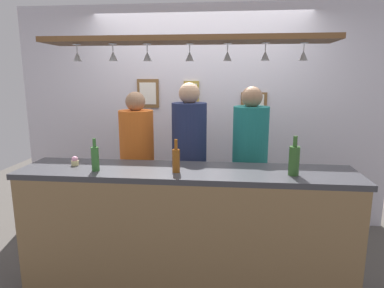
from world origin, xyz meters
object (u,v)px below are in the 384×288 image
(picture_frame_caricature, at_px, (148,93))
(person_middle_navy_shirt, at_px, (189,153))
(bottle_champagne_green, at_px, (294,160))
(person_right_teal_shirt, at_px, (250,156))
(person_left_orange_shirt, at_px, (137,157))
(picture_frame_crest, at_px, (191,92))
(bottle_beer_amber_tall, at_px, (176,160))
(picture_frame_lower_pair, at_px, (254,100))
(cupcake, at_px, (75,161))
(bottle_beer_green_import, at_px, (95,158))

(picture_frame_caricature, bearing_deg, person_middle_navy_shirt, -52.97)
(bottle_champagne_green, bearing_deg, picture_frame_caricature, 134.59)
(person_right_teal_shirt, bearing_deg, bottle_champagne_green, -68.41)
(person_left_orange_shirt, xyz_separation_m, picture_frame_caricature, (-0.06, 0.77, 0.60))
(bottle_champagne_green, xyz_separation_m, picture_frame_crest, (-0.93, 1.47, 0.43))
(bottle_beer_amber_tall, height_order, picture_frame_lower_pair, picture_frame_lower_pair)
(person_middle_navy_shirt, relative_size, picture_frame_lower_pair, 5.75)
(cupcake, bearing_deg, picture_frame_crest, 58.56)
(picture_frame_lower_pair, bearing_deg, cupcake, -138.92)
(person_middle_navy_shirt, xyz_separation_m, bottle_beer_amber_tall, (-0.02, -0.71, 0.11))
(person_middle_navy_shirt, distance_m, person_right_teal_shirt, 0.59)
(cupcake, xyz_separation_m, picture_frame_crest, (0.84, 1.37, 0.52))
(bottle_beer_amber_tall, bearing_deg, person_right_teal_shirt, 49.08)
(bottle_beer_green_import, bearing_deg, picture_frame_caricature, 87.01)
(person_right_teal_shirt, distance_m, picture_frame_lower_pair, 0.92)
(person_right_teal_shirt, bearing_deg, picture_frame_caricature, 146.66)
(person_middle_navy_shirt, height_order, picture_frame_lower_pair, person_middle_navy_shirt)
(bottle_champagne_green, bearing_deg, bottle_beer_amber_tall, -179.29)
(cupcake, height_order, picture_frame_lower_pair, picture_frame_lower_pair)
(cupcake, relative_size, picture_frame_caricature, 0.23)
(bottle_beer_green_import, xyz_separation_m, picture_frame_lower_pair, (1.34, 1.51, 0.36))
(picture_frame_crest, bearing_deg, person_left_orange_shirt, -121.12)
(person_middle_navy_shirt, bearing_deg, picture_frame_caricature, 127.03)
(bottle_beer_amber_tall, bearing_deg, picture_frame_caricature, 110.64)
(person_middle_navy_shirt, xyz_separation_m, bottle_champagne_green, (0.87, -0.70, 0.12))
(bottle_beer_green_import, relative_size, bottle_beer_amber_tall, 1.00)
(person_middle_navy_shirt, relative_size, cupcake, 22.11)
(person_left_orange_shirt, bearing_deg, bottle_champagne_green, -26.60)
(bottle_beer_amber_tall, relative_size, picture_frame_caricature, 0.76)
(person_middle_navy_shirt, xyz_separation_m, picture_frame_crest, (-0.06, 0.77, 0.56))
(person_middle_navy_shirt, distance_m, bottle_champagne_green, 1.12)
(person_middle_navy_shirt, height_order, picture_frame_caricature, picture_frame_caricature)
(person_right_teal_shirt, distance_m, picture_frame_crest, 1.17)
(person_left_orange_shirt, relative_size, person_right_teal_shirt, 0.97)
(bottle_champagne_green, height_order, cupcake, bottle_champagne_green)
(person_left_orange_shirt, relative_size, person_middle_navy_shirt, 0.95)
(person_right_teal_shirt, height_order, bottle_champagne_green, person_right_teal_shirt)
(picture_frame_caricature, bearing_deg, person_right_teal_shirt, -33.34)
(person_right_teal_shirt, xyz_separation_m, bottle_beer_amber_tall, (-0.62, -0.71, 0.13))
(cupcake, xyz_separation_m, picture_frame_caricature, (0.32, 1.37, 0.50))
(bottle_beer_amber_tall, height_order, cupcake, bottle_beer_amber_tall)
(bottle_beer_green_import, height_order, cupcake, bottle_beer_green_import)
(person_left_orange_shirt, height_order, picture_frame_crest, picture_frame_crest)
(picture_frame_caricature, bearing_deg, picture_frame_crest, 0.00)
(person_left_orange_shirt, xyz_separation_m, cupcake, (-0.37, -0.60, 0.10))
(bottle_beer_amber_tall, distance_m, picture_frame_crest, 1.55)
(picture_frame_caricature, bearing_deg, bottle_champagne_green, -45.41)
(picture_frame_crest, bearing_deg, picture_frame_caricature, 180.00)
(person_left_orange_shirt, relative_size, picture_frame_lower_pair, 5.46)
(person_right_teal_shirt, bearing_deg, person_middle_navy_shirt, -180.00)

